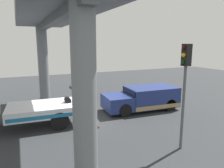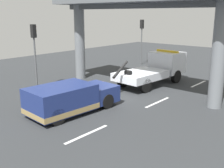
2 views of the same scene
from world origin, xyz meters
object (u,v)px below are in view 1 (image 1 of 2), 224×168
traffic_cone_orange (92,121)px  traffic_light_near (185,74)px  towed_van_green (144,99)px  tow_truck_white (5,108)px

traffic_cone_orange → traffic_light_near: bearing=125.1°
traffic_light_near → traffic_cone_orange: (2.74, -3.90, -2.97)m
towed_van_green → traffic_cone_orange: bearing=19.8°
towed_van_green → traffic_light_near: (1.63, 5.48, 2.54)m
traffic_light_near → towed_van_green: bearing=-106.6°
towed_van_green → traffic_light_near: traffic_light_near is taller
tow_truck_white → traffic_light_near: bearing=142.0°
tow_truck_white → traffic_cone_orange: (-4.34, 1.63, -0.86)m
traffic_light_near → tow_truck_white: bearing=-38.0°
towed_van_green → traffic_light_near: 6.26m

